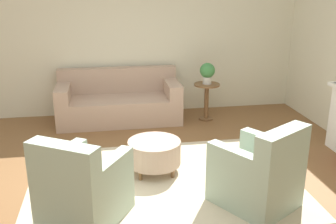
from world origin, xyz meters
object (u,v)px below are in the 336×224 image
object	(u,v)px
couch	(119,103)
armchair_right	(260,176)
ottoman_table	(154,152)
potted_plant_on_side_table	(207,72)
armchair_left	(82,190)
side_table	(207,96)

from	to	relation	value
couch	armchair_right	xyz separation A→B (m)	(1.40, -3.19, 0.04)
couch	armchair_right	size ratio (longest dim) A/B	2.00
couch	ottoman_table	world-z (taller)	couch
armchair_right	potted_plant_on_side_table	distance (m)	3.01
couch	armchair_left	distance (m)	3.23
armchair_right	potted_plant_on_side_table	size ratio (longest dim) A/B	2.86
ottoman_table	armchair_left	bearing A→B (deg)	-131.20
couch	armchair_right	distance (m)	3.48
armchair_left	potted_plant_on_side_table	bearing A→B (deg)	54.47
potted_plant_on_side_table	couch	bearing A→B (deg)	171.75
armchair_right	side_table	bearing A→B (deg)	86.54
armchair_right	potted_plant_on_side_table	world-z (taller)	potted_plant_on_side_table
side_table	couch	bearing A→B (deg)	171.75
ottoman_table	armchair_right	bearing A→B (deg)	-44.33
armchair_left	ottoman_table	xyz separation A→B (m)	(0.89, 1.02, -0.09)
couch	potted_plant_on_side_table	world-z (taller)	potted_plant_on_side_table
couch	armchair_left	size ratio (longest dim) A/B	2.00
ottoman_table	potted_plant_on_side_table	world-z (taller)	potted_plant_on_side_table
armchair_right	side_table	size ratio (longest dim) A/B	1.60
armchair_right	ottoman_table	distance (m)	1.46
side_table	potted_plant_on_side_table	world-z (taller)	potted_plant_on_side_table
couch	potted_plant_on_side_table	distance (m)	1.69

